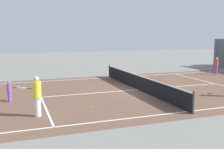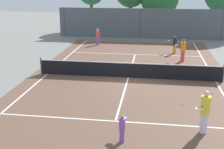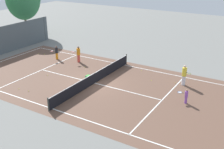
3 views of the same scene
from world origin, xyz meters
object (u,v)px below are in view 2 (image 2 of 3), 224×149
at_px(tennis_ball_1, 169,66).
at_px(tennis_ball_7, 178,47).
at_px(player_0, 183,50).
at_px(tennis_ball_2, 213,93).
at_px(tennis_ball_4, 182,105).
at_px(tennis_ball_9, 175,46).
at_px(ball_crate, 137,70).
at_px(tennis_ball_10, 201,124).
at_px(tennis_ball_0, 79,60).
at_px(tennis_ball_8, 123,58).
at_px(player_3, 98,36).
at_px(tennis_ball_6, 193,80).
at_px(player_4, 205,112).
at_px(player_2, 122,128).
at_px(tennis_ball_5, 100,71).
at_px(tennis_ball_3, 81,57).
at_px(player_1, 175,44).

bearing_deg(tennis_ball_1, tennis_ball_7, 81.18).
xyz_separation_m(player_0, tennis_ball_2, (1.15, -6.95, -0.87)).
xyz_separation_m(tennis_ball_4, tennis_ball_9, (0.44, 14.52, 0.00)).
xyz_separation_m(ball_crate, tennis_ball_10, (3.29, -7.26, -0.15)).
relative_size(tennis_ball_0, tennis_ball_9, 1.00).
bearing_deg(tennis_ball_10, player_0, 89.79).
bearing_deg(tennis_ball_9, tennis_ball_8, -128.43).
relative_size(tennis_ball_0, tennis_ball_10, 1.00).
distance_m(player_3, tennis_ball_10, 17.88).
distance_m(player_0, ball_crate, 4.96).
xyz_separation_m(tennis_ball_6, tennis_ball_9, (-0.52, 10.36, 0.00)).
bearing_deg(tennis_ball_1, player_0, 56.68).
distance_m(ball_crate, tennis_ball_1, 3.05).
distance_m(player_4, tennis_ball_2, 4.88).
height_order(player_2, tennis_ball_2, player_2).
bearing_deg(player_0, tennis_ball_4, -94.26).
relative_size(player_4, tennis_ball_1, 28.00).
bearing_deg(tennis_ball_4, ball_crate, 117.23).
bearing_deg(tennis_ball_9, ball_crate, -108.42).
distance_m(tennis_ball_6, tennis_ball_10, 6.23).
relative_size(tennis_ball_5, tennis_ball_7, 1.00).
distance_m(player_0, player_2, 13.21).
distance_m(ball_crate, tennis_ball_3, 6.13).
xyz_separation_m(player_0, tennis_ball_3, (-8.17, 0.15, -0.87)).
bearing_deg(player_1, player_2, -100.35).
height_order(tennis_ball_4, tennis_ball_9, same).
xyz_separation_m(player_0, ball_crate, (-3.33, -3.61, -0.72)).
xyz_separation_m(tennis_ball_8, tennis_ball_9, (4.41, 5.56, 0.00)).
bearing_deg(tennis_ball_2, tennis_ball_4, -134.32).
bearing_deg(player_2, tennis_ball_10, 30.49).
height_order(player_0, player_2, player_0).
xyz_separation_m(tennis_ball_1, tennis_ball_7, (1.02, 6.54, 0.00)).
relative_size(tennis_ball_6, tennis_ball_9, 1.00).
bearing_deg(tennis_ball_8, tennis_ball_7, 46.13).
height_order(player_0, tennis_ball_8, player_0).
bearing_deg(ball_crate, player_2, -89.82).
xyz_separation_m(player_1, tennis_ball_2, (1.63, -9.62, -0.75)).
bearing_deg(tennis_ball_9, tennis_ball_3, -144.97).
bearing_deg(player_4, tennis_ball_7, 89.93).
bearing_deg(player_4, tennis_ball_3, 124.69).
bearing_deg(player_2, tennis_ball_3, 110.63).
bearing_deg(tennis_ball_5, tennis_ball_8, 70.82).
xyz_separation_m(player_0, tennis_ball_8, (-4.63, 0.16, -0.87)).
relative_size(tennis_ball_2, tennis_ball_3, 1.00).
xyz_separation_m(tennis_ball_0, tennis_ball_10, (8.03, -9.96, 0.00)).
bearing_deg(tennis_ball_4, tennis_ball_7, 87.39).
xyz_separation_m(player_0, tennis_ball_4, (-0.66, -8.80, -0.87)).
xyz_separation_m(tennis_ball_4, tennis_ball_5, (-5.26, 5.29, 0.00)).
bearing_deg(tennis_ball_3, player_3, 85.00).
bearing_deg(player_2, player_1, 79.65).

